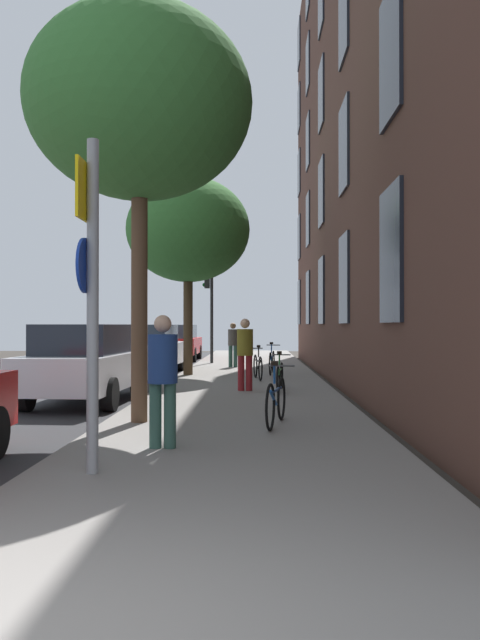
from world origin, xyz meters
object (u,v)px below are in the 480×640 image
Objects in this scene: tree_near at (140,105)px; pedestrian_2 at (233,342)px; bicycle_0 at (276,400)px; pedestrian_1 at (245,349)px; bicycle_1 at (280,376)px; sign_post at (90,283)px; car_3 at (178,342)px; pedestrian_0 at (163,372)px; bicycle_2 at (258,366)px; traffic_light at (209,297)px; tree_far at (188,230)px; car_2 at (150,349)px; car_1 at (86,363)px; bicycle_3 at (272,362)px.

pedestrian_2 is at bearing 85.45° from tree_near.
pedestrian_1 reaches higher than bicycle_0.
sign_post is at bearing -105.89° from bicycle_1.
pedestrian_1 is 0.40× the size of car_3.
sign_post is 4.47m from tree_near.
pedestrian_0 is 0.40× the size of car_3.
bicycle_2 is at bearing 80.95° from sign_post.
pedestrian_2 is (0.86, 15.75, -1.03)m from sign_post.
traffic_light is 10.90m from bicycle_1.
traffic_light is at bearing 98.85° from pedestrian_1.
tree_far is 6.63m from bicycle_1.
car_2 is at bearing -89.33° from car_3.
pedestrian_1 reaches higher than pedestrian_2.
traffic_light reaches higher than bicycle_0.
sign_post is 0.89× the size of traffic_light.
car_2 is 1.10× the size of car_3.
car_1 is at bearing 114.56° from pedestrian_0.
sign_post is 18.19m from traffic_light.
tree_near is 3.70× the size of bicycle_3.
traffic_light reaches higher than sign_post.
pedestrian_1 reaches higher than bicycle_3.
bicycle_2 is at bearing 76.14° from tree_near.
bicycle_3 is at bearing 5.85° from tree_far.
traffic_light reaches higher than car_2.
tree_far is 1.41× the size of car_1.
pedestrian_1 reaches higher than bicycle_1.
car_3 is (-1.68, 3.63, -1.87)m from traffic_light.
tree_near is at bearing -88.48° from tree_far.
bicycle_3 is 1.10× the size of pedestrian_2.
car_1 is at bearing 118.25° from tree_near.
car_1 is at bearing -103.76° from tree_far.
sign_post is 0.75× the size of car_2.
bicycle_2 is (2.10, -1.54, -3.99)m from tree_far.
pedestrian_1 is (0.89, 6.61, 0.01)m from pedestrian_0.
car_3 is at bearing 94.86° from sign_post.
tree_near reaches higher than car_1.
traffic_light is 11.98m from car_1.
pedestrian_2 is at bearing 94.14° from pedestrian_1.
bicycle_1 is at bearing 74.11° from sign_post.
tree_far is at bearing -81.05° from car_3.
traffic_light is 6.06m from tree_far.
tree_near is 3.81× the size of bicycle_0.
car_2 is at bearing 133.38° from tree_far.
car_1 reaches higher than bicycle_0.
car_2 is at bearing 162.82° from bicycle_3.
bicycle_2 is at bearing -71.89° from car_3.
tree_far is (-0.37, 12.39, 2.43)m from sign_post.
pedestrian_1 is 0.36× the size of car_2.
pedestrian_2 is (-1.12, 12.72, 0.52)m from bicycle_0.
bicycle_2 is (1.86, 7.53, -4.55)m from tree_near.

